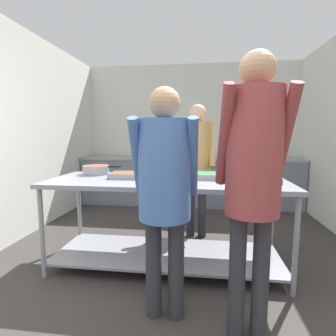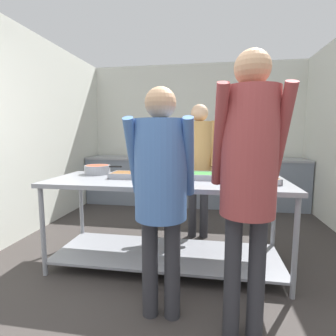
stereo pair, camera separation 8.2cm
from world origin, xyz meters
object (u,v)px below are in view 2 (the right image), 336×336
sauce_pan (98,169)px  serving_tray_greens (208,176)px  serving_tray_roast (134,175)px  water_bottle (149,150)px  guest_serving_left (161,180)px  plate_stack (170,178)px  cook_behind_counter (199,156)px  guest_serving_right (249,166)px  serving_tray_vegetables (256,180)px

sauce_pan → serving_tray_greens: (1.21, -0.11, -0.03)m
serving_tray_roast → water_bottle: 2.36m
water_bottle → guest_serving_left: bearing=-75.3°
plate_stack → guest_serving_left: bearing=-86.6°
sauce_pan → water_bottle: (0.08, 2.14, 0.08)m
sauce_pan → water_bottle: bearing=87.9°
guest_serving_left → cook_behind_counter: cook_behind_counter is taller
sauce_pan → guest_serving_right: guest_serving_right is taller
serving_tray_greens → guest_serving_left: (-0.31, -0.86, 0.10)m
serving_tray_greens → cook_behind_counter: (-0.13, 0.67, 0.14)m
serving_tray_vegetables → guest_serving_right: bearing=-102.4°
serving_tray_greens → serving_tray_vegetables: 0.45m
serving_tray_greens → serving_tray_vegetables: (0.42, -0.16, -0.00)m
plate_stack → guest_serving_left: guest_serving_left is taller
sauce_pan → plate_stack: 0.90m
serving_tray_vegetables → serving_tray_greens: bearing=159.0°
serving_tray_vegetables → cook_behind_counter: (-0.55, 0.84, 0.14)m
serving_tray_greens → plate_stack: bearing=-156.5°
serving_tray_greens → guest_serving_left: bearing=-110.1°
sauce_pan → guest_serving_left: guest_serving_left is taller
guest_serving_right → guest_serving_left: bearing=167.7°
serving_tray_roast → water_bottle: bearing=99.5°
guest_serving_right → water_bottle: bearing=113.1°
plate_stack → cook_behind_counter: 0.87m
plate_stack → cook_behind_counter: cook_behind_counter is taller
water_bottle → guest_serving_right: bearing=-66.9°
guest_serving_left → guest_serving_right: bearing=-12.3°
serving_tray_roast → plate_stack: serving_tray_roast is taller
serving_tray_greens → guest_serving_right: guest_serving_right is taller
serving_tray_roast → guest_serving_right: 1.36m
serving_tray_greens → guest_serving_left: 0.92m
guest_serving_left → cook_behind_counter: (0.19, 1.53, 0.05)m
plate_stack → water_bottle: bearing=107.9°
guest_serving_left → water_bottle: size_ratio=5.86×
serving_tray_vegetables → cook_behind_counter: cook_behind_counter is taller
guest_serving_right → sauce_pan: bearing=143.1°
sauce_pan → serving_tray_greens: bearing=-5.2°
water_bottle → plate_stack: bearing=-72.1°
serving_tray_vegetables → water_bottle: 2.88m
guest_serving_left → cook_behind_counter: 1.55m
plate_stack → guest_serving_right: guest_serving_right is taller
guest_serving_left → water_bottle: 3.22m
sauce_pan → guest_serving_left: (0.90, -0.97, 0.07)m
serving_tray_vegetables → water_bottle: bearing=122.8°
serving_tray_vegetables → guest_serving_left: size_ratio=0.25×
serving_tray_roast → serving_tray_greens: size_ratio=1.18×
plate_stack → serving_tray_vegetables: bearing=-0.5°
cook_behind_counter → serving_tray_roast: bearing=-129.8°
guest_serving_left → plate_stack: bearing=93.4°
plate_stack → serving_tray_vegetables: serving_tray_vegetables is taller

